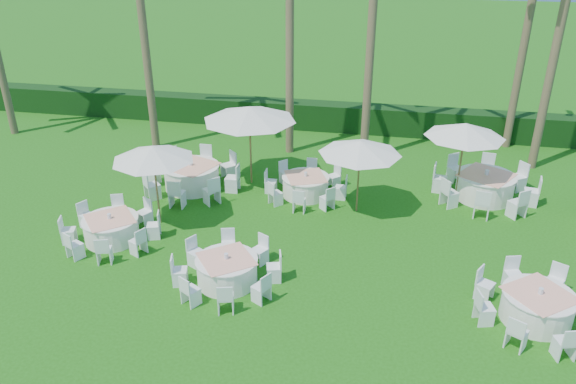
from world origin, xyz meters
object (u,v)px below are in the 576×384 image
(umbrella_c, at_px, (249,113))
(umbrella_d, at_px, (465,130))
(banquet_table_c, at_px, (537,306))
(umbrella_a, at_px, (153,153))
(umbrella_b, at_px, (360,148))
(banquet_table_b, at_px, (227,270))
(banquet_table_d, at_px, (192,176))
(banquet_table_f, at_px, (485,186))
(banquet_table_e, at_px, (306,185))
(banquet_table_a, at_px, (111,229))

(umbrella_c, relative_size, umbrella_d, 1.21)
(banquet_table_c, relative_size, umbrella_a, 1.14)
(umbrella_b, bearing_deg, umbrella_d, 25.94)
(umbrella_b, bearing_deg, banquet_table_b, -122.84)
(umbrella_c, bearing_deg, banquet_table_c, -35.84)
(banquet_table_b, height_order, banquet_table_c, banquet_table_c)
(banquet_table_d, xyz_separation_m, banquet_table_f, (10.18, 1.17, 0.00))
(banquet_table_e, distance_m, banquet_table_f, 6.17)
(banquet_table_d, xyz_separation_m, umbrella_c, (1.98, 0.83, 2.18))
(banquet_table_f, height_order, umbrella_d, umbrella_d)
(banquet_table_d, bearing_deg, banquet_table_a, -105.99)
(banquet_table_f, distance_m, umbrella_a, 11.16)
(banquet_table_d, bearing_deg, banquet_table_e, 2.41)
(banquet_table_c, distance_m, umbrella_b, 6.96)
(banquet_table_d, relative_size, umbrella_a, 1.32)
(banquet_table_d, distance_m, banquet_table_f, 10.25)
(banquet_table_d, height_order, umbrella_b, umbrella_b)
(banquet_table_a, relative_size, banquet_table_d, 0.82)
(banquet_table_a, bearing_deg, banquet_table_e, 38.16)
(banquet_table_a, distance_m, banquet_table_f, 12.40)
(umbrella_a, bearing_deg, umbrella_d, 20.98)
(banquet_table_b, height_order, umbrella_a, umbrella_a)
(banquet_table_f, relative_size, umbrella_b, 1.32)
(umbrella_b, distance_m, umbrella_c, 4.26)
(banquet_table_c, height_order, umbrella_b, umbrella_b)
(banquet_table_e, distance_m, umbrella_b, 2.76)
(banquet_table_f, relative_size, umbrella_c, 1.06)
(banquet_table_f, distance_m, umbrella_c, 8.50)
(banquet_table_a, bearing_deg, umbrella_a, 52.22)
(umbrella_d, bearing_deg, umbrella_b, -154.06)
(banquet_table_a, height_order, umbrella_c, umbrella_c)
(banquet_table_c, xyz_separation_m, banquet_table_d, (-10.65, 5.44, 0.06))
(umbrella_b, relative_size, umbrella_d, 0.97)
(banquet_table_b, xyz_separation_m, banquet_table_f, (7.27, 6.53, 0.08))
(banquet_table_e, bearing_deg, banquet_table_c, -40.53)
(banquet_table_a, bearing_deg, banquet_table_c, -7.29)
(banquet_table_e, distance_m, umbrella_d, 5.62)
(umbrella_a, bearing_deg, banquet_table_b, -41.84)
(banquet_table_e, height_order, banquet_table_f, banquet_table_f)
(banquet_table_a, height_order, banquet_table_d, banquet_table_d)
(umbrella_b, height_order, umbrella_d, umbrella_d)
(banquet_table_e, distance_m, umbrella_a, 5.46)
(banquet_table_e, height_order, umbrella_d, umbrella_d)
(banquet_table_f, bearing_deg, umbrella_c, -177.67)
(banquet_table_e, bearing_deg, umbrella_b, -24.00)
(banquet_table_c, xyz_separation_m, banquet_table_f, (-0.47, 6.60, 0.06))
(banquet_table_d, height_order, umbrella_c, umbrella_c)
(umbrella_d, bearing_deg, banquet_table_e, -171.40)
(umbrella_a, xyz_separation_m, umbrella_b, (6.08, 1.99, -0.14))
(banquet_table_d, bearing_deg, umbrella_b, -6.27)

